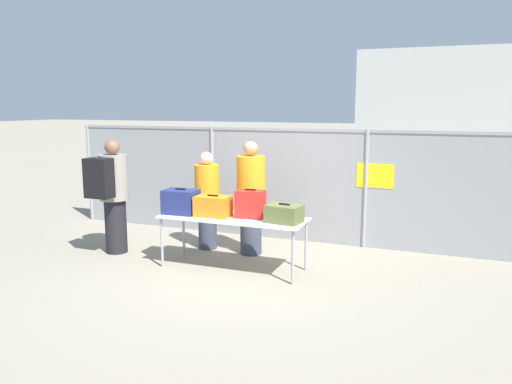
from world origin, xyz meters
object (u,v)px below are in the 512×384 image
Objects in this scene: inspection_table at (233,221)px; suitcase_red at (250,204)px; suitcase_orange at (213,206)px; utility_trailer at (373,207)px; suitcase_olive at (284,214)px; suitcase_navy at (181,202)px; security_worker_far at (207,199)px; security_worker_near at (251,196)px; traveler_hooded at (112,192)px.

suitcase_red is at bearing 11.19° from inspection_table.
inspection_table is at bearing -168.81° from suitcase_red.
suitcase_orange reaches higher than inspection_table.
suitcase_olive is at bearing -102.28° from utility_trailer.
suitcase_olive is at bearing 0.75° from suitcase_navy.
utility_trailer is at bearing -113.01° from security_worker_far.
suitcase_red reaches higher than suitcase_olive.
suitcase_olive is (1.08, 0.01, -0.03)m from suitcase_orange.
inspection_table is 3.61m from utility_trailer.
security_worker_far is (-1.62, 0.85, -0.06)m from suitcase_olive.
suitcase_navy is at bearing -175.27° from inspection_table.
inspection_table is 0.36m from suitcase_red.
suitcase_olive is 0.28× the size of security_worker_near.
traveler_hooded is 2.21m from security_worker_near.
inspection_table is 4.16× the size of suitcase_orange.
suitcase_olive is at bearing 149.07° from security_worker_near.
suitcase_navy is 0.88m from security_worker_far.
traveler_hooded is at bearing 53.09° from security_worker_far.
suitcase_olive is (0.54, -0.10, -0.08)m from suitcase_red.
suitcase_red is at bearing 169.91° from suitcase_olive.
inspection_table is 2.13m from traveler_hooded.
security_worker_far reaches higher than inspection_table.
suitcase_olive is at bearing -10.09° from suitcase_red.
utility_trailer is at bearing 65.14° from inspection_table.
inspection_table is at bearing -114.86° from utility_trailer.
suitcase_orange is at bearing 142.59° from security_worker_far.
security_worker_far is (1.28, 0.81, -0.17)m from traveler_hooded.
security_worker_far reaches higher than suitcase_navy.
traveler_hooded reaches higher than suitcase_red.
suitcase_red is 0.79m from security_worker_near.
traveler_hooded reaches higher than security_worker_near.
traveler_hooded is at bearing -137.92° from utility_trailer.
suitcase_olive is 0.31× the size of security_worker_far.
security_worker_near reaches higher than inspection_table.
suitcase_orange reaches higher than suitcase_olive.
security_worker_near is (-0.29, 0.74, -0.03)m from suitcase_red.
security_worker_near is 0.80m from security_worker_far.
suitcase_olive is at bearing -3.35° from inspection_table.
suitcase_navy is at bearing -124.95° from utility_trailer.
suitcase_navy is 1.07m from suitcase_red.
suitcase_navy is 1.18× the size of suitcase_red.
security_worker_near is at bearing 47.74° from suitcase_navy.
suitcase_orange is 1.03m from security_worker_far.
inspection_table is at bearing 156.42° from security_worker_far.
utility_trailer is at bearing 68.58° from suitcase_red.
suitcase_red is (1.07, 0.12, 0.02)m from suitcase_navy.
suitcase_olive is at bearing 172.86° from security_worker_far.
security_worker_far is (-0.54, 0.87, -0.09)m from suitcase_orange.
security_worker_far is at bearing 90.94° from suitcase_navy.
inspection_table is 0.82m from security_worker_near.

